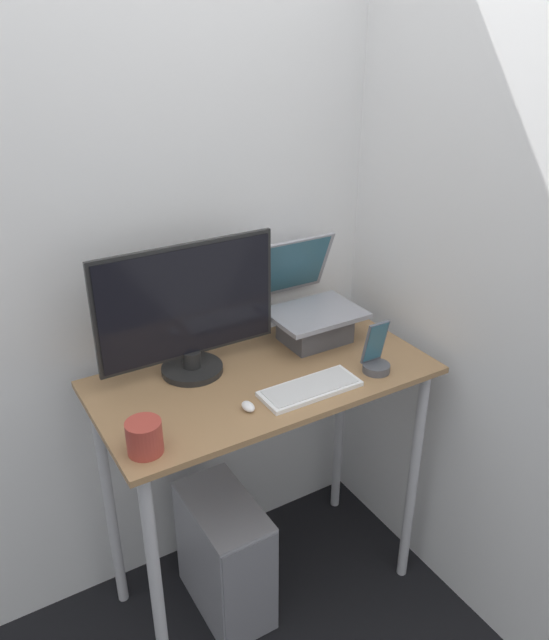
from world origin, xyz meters
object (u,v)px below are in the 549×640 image
(laptop, at_px, (311,315))
(mouse, at_px, (248,406))
(monitor, at_px, (188,314))
(keyboard, at_px, (310,388))
(cell_phone, at_px, (376,359))
(computer_tower, at_px, (225,556))

(laptop, height_order, mouse, laptop)
(laptop, distance_m, monitor, 0.46)
(keyboard, distance_m, mouse, 0.21)
(keyboard, relative_size, cell_phone, 1.82)
(monitor, relative_size, computer_tower, 1.24)
(laptop, xyz_separation_m, keyboard, (-0.19, -0.28, -0.08))
(monitor, relative_size, keyboard, 1.85)
(computer_tower, bearing_deg, mouse, -81.04)
(monitor, bearing_deg, computer_tower, -78.73)
(monitor, distance_m, cell_phone, 0.60)
(laptop, height_order, cell_phone, laptop)
(laptop, height_order, keyboard, laptop)
(keyboard, bearing_deg, mouse, 177.91)
(cell_phone, xyz_separation_m, computer_tower, (-0.47, 0.17, -0.74))
(laptop, xyz_separation_m, mouse, (-0.40, -0.28, -0.08))
(monitor, bearing_deg, cell_phone, -30.49)
(laptop, xyz_separation_m, monitor, (-0.45, 0.00, 0.11))
(keyboard, relative_size, computer_tower, 0.67)
(laptop, xyz_separation_m, cell_phone, (0.05, -0.29, -0.04))
(mouse, height_order, cell_phone, cell_phone)
(monitor, bearing_deg, laptop, -0.18)
(laptop, distance_m, keyboard, 0.35)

